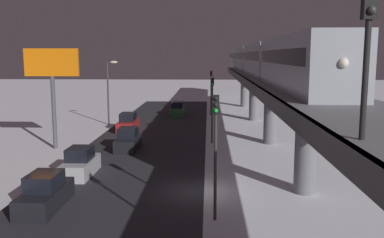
{
  "coord_description": "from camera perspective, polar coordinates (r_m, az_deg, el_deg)",
  "views": [
    {
      "loc": [
        -0.54,
        25.28,
        8.34
      ],
      "look_at": [
        1.14,
        -18.04,
        1.79
      ],
      "focal_mm": 39.72,
      "sensor_mm": 36.0,
      "label": 1
    }
  ],
  "objects": [
    {
      "name": "avenue_asphalt",
      "position": [
        27.23,
        -10.18,
        -9.37
      ],
      "size": [
        11.0,
        102.07,
        0.01
      ],
      "primitive_type": "cube",
      "color": "#28282D",
      "rests_on": "ground_plane"
    },
    {
      "name": "commercial_billboard",
      "position": [
        39.38,
        -18.29,
        5.97
      ],
      "size": [
        4.8,
        0.36,
        8.9
      ],
      "color": "#4C4C51",
      "rests_on": "ground_plane"
    },
    {
      "name": "sedan_black",
      "position": [
        24.96,
        -19.13,
        -9.48
      ],
      "size": [
        1.8,
        4.65,
        1.97
      ],
      "color": "black",
      "rests_on": "ground_plane"
    },
    {
      "name": "sedan_silver",
      "position": [
        30.84,
        -14.77,
        -5.85
      ],
      "size": [
        1.8,
        4.33,
        1.97
      ],
      "color": "#B2B2B7",
      "rests_on": "ground_plane"
    },
    {
      "name": "traffic_light_far",
      "position": [
        59.26,
        2.58,
        4.58
      ],
      "size": [
        0.32,
        0.44,
        6.4
      ],
      "color": "#2D2D2D",
      "rests_on": "ground_plane"
    },
    {
      "name": "traffic_light_mid",
      "position": [
        40.11,
        2.74,
        2.66
      ],
      "size": [
        0.32,
        0.44,
        6.4
      ],
      "color": "#2D2D2D",
      "rests_on": "ground_plane"
    },
    {
      "name": "elevated_railway",
      "position": [
        26.13,
        15.15,
        1.57
      ],
      "size": [
        5.0,
        102.07,
        6.12
      ],
      "color": "slate",
      "rests_on": "ground_plane"
    },
    {
      "name": "sedan_black_2",
      "position": [
        38.24,
        -8.58,
        -2.88
      ],
      "size": [
        1.8,
        4.29,
        1.97
      ],
      "color": "black",
      "rests_on": "ground_plane"
    },
    {
      "name": "sedan_red",
      "position": [
        47.78,
        -8.58,
        -0.58
      ],
      "size": [
        1.8,
        4.72,
        1.97
      ],
      "color": "#A51E1E",
      "rests_on": "ground_plane"
    },
    {
      "name": "traffic_light_near",
      "position": [
        21.09,
        3.18,
        -2.75
      ],
      "size": [
        0.32,
        0.44,
        6.4
      ],
      "color": "#2D2D2D",
      "rests_on": "ground_plane"
    },
    {
      "name": "sedan_green",
      "position": [
        59.05,
        -2.01,
        1.25
      ],
      "size": [
        1.8,
        4.73,
        1.97
      ],
      "rotation": [
        0.0,
        0.0,
        3.14
      ],
      "color": "#2D6038",
      "rests_on": "ground_plane"
    },
    {
      "name": "rail_signal",
      "position": [
        11.86,
        22.58,
        10.43
      ],
      "size": [
        0.36,
        0.41,
        4.0
      ],
      "color": "black",
      "rests_on": "elevated_railway"
    },
    {
      "name": "subway_train",
      "position": [
        56.33,
        8.36,
        8.06
      ],
      "size": [
        2.94,
        74.07,
        3.4
      ],
      "color": "#999EA8",
      "rests_on": "elevated_railway"
    },
    {
      "name": "ground_plane",
      "position": [
        26.62,
        0.96,
        -9.66
      ],
      "size": [
        240.0,
        240.0,
        0.0
      ],
      "primitive_type": "plane",
      "color": "white"
    },
    {
      "name": "street_lamp_far",
      "position": [
        51.77,
        -11.0,
        4.53
      ],
      "size": [
        1.35,
        0.44,
        7.65
      ],
      "color": "#38383D",
      "rests_on": "ground_plane"
    }
  ]
}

